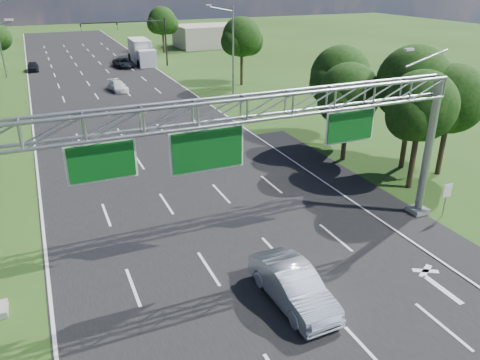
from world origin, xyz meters
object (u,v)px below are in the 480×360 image
regulatory_sign (447,193)px  traffic_signal (142,32)px  silver_sedan (293,286)px  sign_gantry (246,122)px  box_truck (141,52)px

regulatory_sign → traffic_signal: bearing=95.2°
regulatory_sign → traffic_signal: (-4.92, 54.02, 3.66)m
traffic_signal → silver_sedan: 57.80m
sign_gantry → silver_sedan: bearing=-85.4°
sign_gantry → box_truck: sign_gantry is taller
traffic_signal → box_truck: bearing=82.5°
regulatory_sign → box_truck: box_truck is taller
sign_gantry → box_truck: bearing=82.3°
box_truck → regulatory_sign: bearing=-83.4°
box_truck → silver_sedan: bearing=-94.5°
sign_gantry → regulatory_sign: sign_gantry is taller
sign_gantry → traffic_signal: bearing=82.3°
silver_sedan → box_truck: bearing=81.2°
box_truck → sign_gantry: bearing=-95.4°
regulatory_sign → traffic_signal: size_ratio=0.17×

